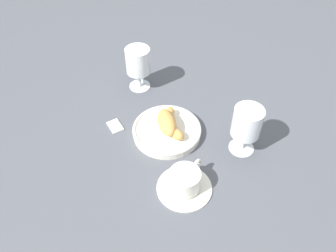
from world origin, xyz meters
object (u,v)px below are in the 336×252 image
Objects in this scene: juice_glass_left at (138,62)px; juice_glass_right at (247,123)px; croissant_large at (169,122)px; pastry_plate at (168,130)px; coffee_cup_near at (185,182)px; sugar_packet at (115,126)px.

juice_glass_left and juice_glass_right have the same top height.
juice_glass_left is (-0.23, 0.01, 0.05)m from croissant_large.
pastry_plate is 0.24m from juice_glass_left.
coffee_cup_near is at bearing -77.55° from juice_glass_right.
pastry_plate reaches higher than sugar_packet.
croissant_large is 0.95× the size of juice_glass_left.
juice_glass_right is (-0.04, 0.20, 0.07)m from coffee_cup_near.
juice_glass_right is at bearing 46.90° from sugar_packet.
juice_glass_left is (-0.23, 0.01, 0.08)m from pastry_plate.
pastry_plate is 1.44× the size of croissant_large.
pastry_plate is 3.85× the size of sugar_packet.
juice_glass_left is 2.80× the size of sugar_packet.
pastry_plate is 0.19m from coffee_cup_near.
juice_glass_right is at bearing 47.96° from pastry_plate.
pastry_plate is 0.15m from sugar_packet.
pastry_plate is 0.22m from juice_glass_right.
coffee_cup_near is at bearing -8.20° from juice_glass_left.
juice_glass_left reaches higher than croissant_large.
sugar_packet is (-0.27, -0.08, -0.02)m from coffee_cup_near.
coffee_cup_near is 0.97× the size of juice_glass_right.
juice_glass_right reaches higher than croissant_large.
croissant_large is at bearing -2.40° from juice_glass_left.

